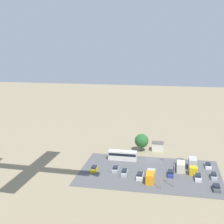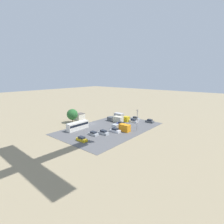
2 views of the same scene
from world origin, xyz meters
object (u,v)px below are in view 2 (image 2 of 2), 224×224
parked_car_0 (115,130)px  parked_car_1 (135,118)px  shed_building (80,117)px  parked_car_3 (133,121)px  parked_car_5 (82,139)px  parked_truck_2 (116,119)px  parked_truck_0 (121,117)px  bus (78,125)px  parked_car_2 (121,124)px  parked_car_8 (121,116)px  parked_car_4 (150,121)px  parked_car_6 (103,133)px  parked_car_7 (93,134)px  parked_truck_1 (122,127)px

parked_car_0 → parked_car_1: size_ratio=1.00×
shed_building → parked_car_3: shed_building is taller
parked_car_5 → parked_truck_2: bearing=13.6°
shed_building → parked_car_5: (19.34, 24.18, -0.88)m
parked_truck_0 → parked_truck_2: parked_truck_0 is taller
bus → parked_car_2: 19.95m
parked_car_1 → parked_car_2: (13.00, 0.59, -0.00)m
parked_car_5 → parked_car_8: (-36.80, -10.21, -0.07)m
parked_car_4 → parked_car_6: size_ratio=0.90×
parked_car_2 → parked_car_8: size_ratio=1.03×
parked_car_0 → parked_truck_2: bearing=-142.6°
parked_car_7 → parked_car_8: bearing=-163.3°
parked_car_2 → parked_truck_2: bearing=-119.1°
parked_car_5 → parked_car_6: parked_car_6 is taller
shed_building → parked_truck_2: bearing=115.5°
parked_car_3 → parked_truck_2: parked_truck_2 is taller
parked_car_2 → parked_car_0: bearing=22.9°
parked_car_1 → parked_truck_0: size_ratio=0.53×
parked_car_1 → parked_truck_1: size_ratio=0.54×
shed_building → parked_car_8: shed_building is taller
parked_car_8 → parked_truck_0: parked_truck_0 is taller
parked_truck_0 → parked_truck_2: (3.90, -0.06, -0.30)m
parked_car_0 → parked_car_6: size_ratio=1.00×
shed_building → parked_car_6: shed_building is taller
bus → parked_truck_1: size_ratio=1.22×
bus → parked_car_8: bearing=87.6°
parked_car_5 → parked_truck_0: size_ratio=0.51×
bus → parked_car_1: (-30.05, 9.72, -1.15)m
parked_truck_0 → parked_truck_1: parked_truck_0 is taller
bus → parked_car_2: bus is taller
parked_car_4 → parked_car_8: (0.61, -16.89, -0.08)m
parked_car_4 → parked_car_5: bearing=-10.1°
parked_car_0 → parked_truck_0: 18.89m
shed_building → parked_truck_2: 19.38m
parked_car_8 → parked_truck_2: (9.10, 3.52, 0.75)m
parked_car_6 → parked_car_0: bearing=-19.2°
parked_truck_0 → parked_car_0: bearing=30.1°
bus → parked_car_6: bus is taller
parked_car_5 → parked_car_6: bearing=-5.8°
parked_car_7 → bus: bearing=-93.9°
parked_car_2 → parked_car_6: bearing=8.5°
parked_car_1 → shed_building: bearing=-50.9°
bus → parked_truck_1: bearing=35.7°
parked_car_3 → parked_truck_1: size_ratio=0.53×
parked_car_0 → parked_truck_1: (-3.29, 1.04, 0.64)m
parked_car_8 → parked_truck_0: (5.20, 3.58, 1.05)m
parked_car_8 → parked_truck_1: size_ratio=0.55×
parked_car_6 → parked_car_8: size_ratio=0.99×
parked_car_5 → parked_truck_2: size_ratio=0.50×
parked_car_5 → parked_car_1: bearing=2.6°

